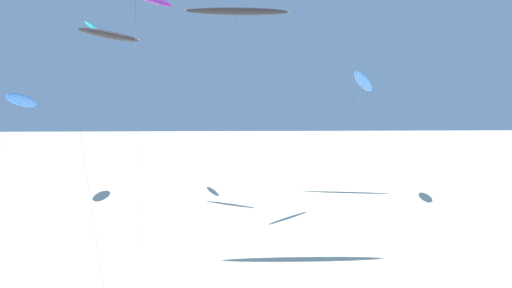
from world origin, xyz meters
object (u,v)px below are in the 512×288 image
Objects in this scene: flying_kite_6 at (93,27)px; flying_kite_11 at (236,11)px; flying_kite_4 at (363,82)px; flying_kite_0 at (107,35)px; flying_kite_3 at (22,101)px.

flying_kite_6 is 0.96× the size of flying_kite_11.
flying_kite_11 reaches higher than flying_kite_4.
flying_kite_4 is at bearing 10.92° from flying_kite_0.
flying_kite_11 is at bearing -6.10° from flying_kite_3.
flying_kite_4 is at bearing -6.22° from flying_kite_6.
flying_kite_0 is 1.49× the size of flying_kite_3.
flying_kite_0 is 11.94m from flying_kite_3.
flying_kite_6 is at bearing 112.12° from flying_kite_0.
flying_kite_3 is 0.59× the size of flying_kite_11.
flying_kite_11 is at bearing 176.00° from flying_kite_4.
flying_kite_0 is 6.92m from flying_kite_6.
flying_kite_6 reaches higher than flying_kite_3.
flying_kite_0 reaches higher than flying_kite_3.
flying_kite_11 is (-10.42, 0.73, 5.75)m from flying_kite_4.
flying_kite_11 reaches higher than flying_kite_0.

